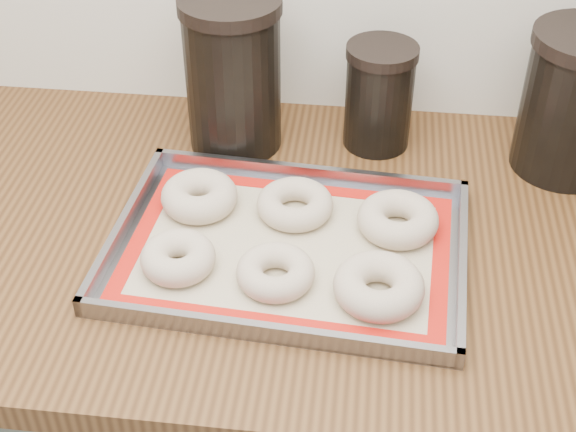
# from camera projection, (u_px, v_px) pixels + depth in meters

# --- Properties ---
(countertop) EXTENTS (3.06, 0.68, 0.04)m
(countertop) POSITION_uv_depth(u_px,v_px,m) (423.00, 247.00, 1.10)
(countertop) COLOR brown
(countertop) RESTS_ON cabinet
(baking_tray) EXTENTS (0.48, 0.36, 0.03)m
(baking_tray) POSITION_uv_depth(u_px,v_px,m) (288.00, 247.00, 1.05)
(baking_tray) COLOR gray
(baking_tray) RESTS_ON countertop
(baking_mat) EXTENTS (0.44, 0.32, 0.00)m
(baking_mat) POSITION_uv_depth(u_px,v_px,m) (288.00, 249.00, 1.06)
(baking_mat) COLOR #C6B793
(baking_mat) RESTS_ON baking_tray
(bagel_front_left) EXTENTS (0.11, 0.11, 0.04)m
(bagel_front_left) POSITION_uv_depth(u_px,v_px,m) (178.00, 258.00, 1.01)
(bagel_front_left) COLOR beige
(bagel_front_left) RESTS_ON baking_mat
(bagel_front_mid) EXTENTS (0.13, 0.13, 0.03)m
(bagel_front_mid) POSITION_uv_depth(u_px,v_px,m) (276.00, 272.00, 1.00)
(bagel_front_mid) COLOR beige
(bagel_front_mid) RESTS_ON baking_mat
(bagel_front_right) EXTENTS (0.14, 0.14, 0.04)m
(bagel_front_right) POSITION_uv_depth(u_px,v_px,m) (379.00, 286.00, 0.97)
(bagel_front_right) COLOR beige
(bagel_front_right) RESTS_ON baking_mat
(bagel_back_left) EXTENTS (0.13, 0.13, 0.04)m
(bagel_back_left) POSITION_uv_depth(u_px,v_px,m) (199.00, 196.00, 1.11)
(bagel_back_left) COLOR beige
(bagel_back_left) RESTS_ON baking_mat
(bagel_back_mid) EXTENTS (0.11, 0.11, 0.03)m
(bagel_back_mid) POSITION_uv_depth(u_px,v_px,m) (295.00, 204.00, 1.10)
(bagel_back_mid) COLOR beige
(bagel_back_mid) RESTS_ON baking_mat
(bagel_back_right) EXTENTS (0.11, 0.11, 0.04)m
(bagel_back_right) POSITION_uv_depth(u_px,v_px,m) (398.00, 219.00, 1.07)
(bagel_back_right) COLOR beige
(bagel_back_right) RESTS_ON baking_mat
(canister_left) EXTENTS (0.15, 0.15, 0.24)m
(canister_left) POSITION_uv_depth(u_px,v_px,m) (233.00, 74.00, 1.19)
(canister_left) COLOR black
(canister_left) RESTS_ON countertop
(canister_mid) EXTENTS (0.11, 0.11, 0.17)m
(canister_mid) POSITION_uv_depth(u_px,v_px,m) (379.00, 96.00, 1.21)
(canister_mid) COLOR black
(canister_mid) RESTS_ON countertop
(canister_right) EXTENTS (0.16, 0.16, 0.22)m
(canister_right) POSITION_uv_depth(u_px,v_px,m) (576.00, 102.00, 1.15)
(canister_right) COLOR black
(canister_right) RESTS_ON countertop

